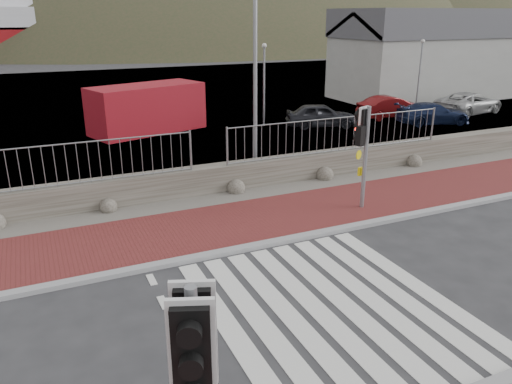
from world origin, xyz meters
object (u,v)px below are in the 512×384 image
car_c (433,114)px  car_d (469,103)px  shipping_container (147,109)px  car_a (321,115)px  car_b (391,107)px  traffic_signal_far (366,136)px  streetlight (258,49)px  traffic_signal_near (194,366)px

car_c → car_d: size_ratio=0.87×
shipping_container → car_a: 8.69m
car_a → car_b: bearing=-65.4°
traffic_signal_far → car_d: traffic_signal_far is taller
shipping_container → car_c: 14.68m
shipping_container → traffic_signal_far: bearing=-93.5°
traffic_signal_far → shipping_container: traffic_signal_far is taller
streetlight → car_b: 13.54m
shipping_container → car_d: shipping_container is taller
car_c → traffic_signal_near: bearing=145.7°
shipping_container → car_d: bearing=-27.5°
traffic_signal_near → car_b: 24.95m
traffic_signal_near → shipping_container: bearing=99.8°
streetlight → car_d: streetlight is taller
traffic_signal_near → car_c: traffic_signal_near is taller
car_c → streetlight: bearing=124.6°
traffic_signal_near → car_c: size_ratio=0.81×
traffic_signal_far → shipping_container: size_ratio=0.56×
streetlight → car_c: streetlight is taller
streetlight → car_c: size_ratio=2.03×
shipping_container → car_d: 18.27m
streetlight → shipping_container: streetlight is taller
traffic_signal_far → car_d: size_ratio=0.69×
car_a → car_c: car_a is taller
car_a → car_d: car_d is taller
shipping_container → car_b: 13.21m
traffic_signal_near → traffic_signal_far: traffic_signal_near is taller
car_b → car_c: bearing=-152.3°
traffic_signal_far → shipping_container: (-3.37, 13.00, -1.09)m
traffic_signal_far → car_b: traffic_signal_far is taller
traffic_signal_near → streetlight: 13.06m
car_b → car_d: (5.00, -0.77, 0.01)m
traffic_signal_near → streetlight: streetlight is taller
traffic_signal_far → car_a: size_ratio=0.86×
car_a → car_b: size_ratio=0.96×
car_d → car_b: bearing=70.6°
traffic_signal_near → car_c: (18.02, 15.95, -1.70)m
traffic_signal_near → car_b: size_ratio=0.84×
traffic_signal_far → car_b: bearing=-155.9°
shipping_container → car_d: size_ratio=1.22×
car_a → car_c: (5.73, -1.76, -0.05)m
car_a → car_c: size_ratio=0.93×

